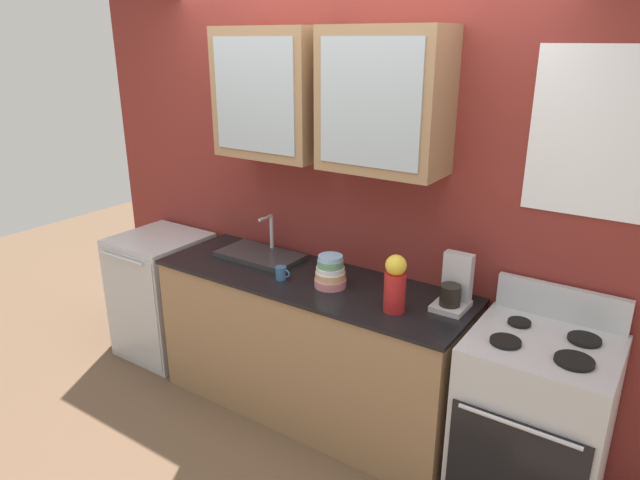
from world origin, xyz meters
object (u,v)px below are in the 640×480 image
cup_near_sink (281,273)px  coffee_maker (454,288)px  bowl_stack (330,272)px  dishwasher (163,295)px  vase (395,284)px  stove_range (533,422)px  sink_faucet (260,254)px

cup_near_sink → coffee_maker: bearing=12.8°
bowl_stack → dishwasher: (-1.50, 0.02, -0.54)m
vase → coffee_maker: bearing=43.0°
stove_range → vase: bearing=-172.0°
sink_faucet → vase: 1.10m
sink_faucet → cup_near_sink: bearing=-31.9°
bowl_stack → stove_range: bearing=1.3°
sink_faucet → coffee_maker: coffee_maker is taller
dishwasher → coffee_maker: bearing=3.2°
stove_range → bowl_stack: 1.30m
dishwasher → coffee_maker: 2.25m
stove_range → vase: size_ratio=3.51×
stove_range → sink_faucet: bearing=176.8°
vase → cup_near_sink: bearing=-179.9°
sink_faucet → cup_near_sink: 0.39m
sink_faucet → bowl_stack: bearing=-11.7°
cup_near_sink → coffee_maker: size_ratio=0.34×
bowl_stack → coffee_maker: 0.70m
bowl_stack → vase: (0.45, -0.08, 0.07)m
cup_near_sink → dishwasher: 1.30m
stove_range → bowl_stack: size_ratio=5.79×
stove_range → bowl_stack: (-1.18, -0.03, 0.53)m
stove_range → vase: 0.96m
dishwasher → bowl_stack: bearing=-0.9°
stove_range → bowl_stack: bowl_stack is taller
stove_range → sink_faucet: (-1.81, 0.10, 0.47)m
sink_faucet → dishwasher: sink_faucet is taller
sink_faucet → coffee_maker: bearing=0.7°
coffee_maker → cup_near_sink: bearing=-167.2°
cup_near_sink → stove_range: bearing=4.1°
bowl_stack → dishwasher: bearing=179.1°
dishwasher → vase: bearing=-2.9°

